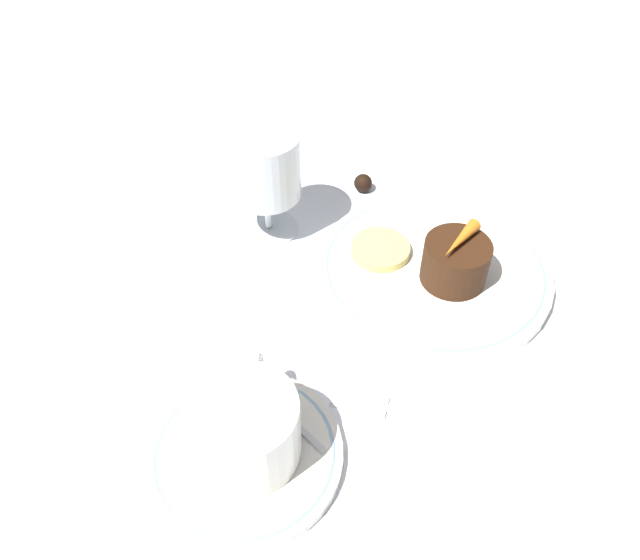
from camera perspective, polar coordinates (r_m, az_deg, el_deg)
The scene contains 11 objects.
ground_plane at distance 0.66m, azimuth 5.30°, elevation -0.57°, with size 3.00×3.00×0.00m, color white.
dinner_plate at distance 0.67m, azimuth 10.33°, elevation 0.93°, with size 0.25×0.25×0.01m.
saucer at distance 0.54m, azimuth -6.86°, elevation -15.50°, with size 0.16×0.16×0.01m.
coffee_cup at distance 0.51m, azimuth -6.82°, elevation -13.26°, with size 0.11×0.09×0.06m.
spoon at distance 0.56m, azimuth -5.12°, elevation -10.52°, with size 0.09×0.10×0.00m.
wine_glass at distance 0.68m, azimuth -5.08°, elevation 9.90°, with size 0.08×0.08×0.13m.
fork at distance 0.56m, azimuth 7.67°, elevation -11.82°, with size 0.04×0.17×0.01m.
dessert_cake at distance 0.64m, azimuth 12.27°, elevation 1.62°, with size 0.07×0.07×0.05m.
carrot_garnish at distance 0.62m, azimuth 12.69°, elevation 3.60°, with size 0.06×0.04×0.01m.
pineapple_slice at distance 0.67m, azimuth 5.65°, elevation 2.79°, with size 0.06×0.06×0.01m.
chocolate_truffle at distance 0.77m, azimuth 3.95°, elevation 8.84°, with size 0.02×0.02×0.02m.
Camera 1 is at (-0.46, 0.01, 0.48)m, focal length 35.00 mm.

